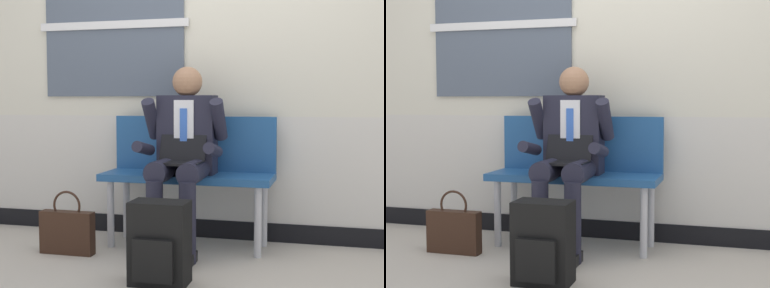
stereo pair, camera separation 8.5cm
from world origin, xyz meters
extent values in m
plane|color=#B2A899|center=(0.00, 0.00, 0.00)|extent=(18.00, 18.00, 0.00)
cube|color=beige|center=(0.00, 0.65, 0.53)|extent=(6.73, 0.12, 0.78)
cube|color=black|center=(0.00, 0.65, 0.07)|extent=(6.73, 0.14, 0.14)
cube|color=#4C5666|center=(-0.85, 0.58, 1.62)|extent=(1.14, 0.02, 1.09)
cube|color=silver|center=(-0.85, 0.57, 1.62)|extent=(1.22, 0.03, 0.06)
cube|color=navy|center=(-0.17, 0.30, 0.50)|extent=(1.21, 0.42, 0.05)
cube|color=navy|center=(-0.17, 0.48, 0.72)|extent=(1.21, 0.04, 0.40)
cylinder|color=#B7B7BC|center=(-0.70, 0.15, 0.24)|extent=(0.05, 0.05, 0.47)
cylinder|color=#B7B7BC|center=(-0.70, 0.45, 0.24)|extent=(0.05, 0.05, 0.47)
cylinder|color=#B7B7BC|center=(0.35, 0.15, 0.24)|extent=(0.05, 0.05, 0.47)
cylinder|color=#B7B7BC|center=(0.35, 0.45, 0.24)|extent=(0.05, 0.05, 0.47)
cylinder|color=#1E1E2D|center=(-0.28, 0.09, 0.57)|extent=(0.15, 0.40, 0.15)
cylinder|color=#1E1E2D|center=(-0.28, -0.10, 0.26)|extent=(0.11, 0.11, 0.52)
cube|color=black|center=(-0.28, -0.16, 0.04)|extent=(0.10, 0.26, 0.07)
cylinder|color=#1E1E2D|center=(-0.06, 0.09, 0.57)|extent=(0.15, 0.40, 0.15)
cylinder|color=#1E1E2D|center=(-0.06, -0.10, 0.26)|extent=(0.11, 0.11, 0.52)
cube|color=black|center=(-0.06, -0.16, 0.04)|extent=(0.10, 0.26, 0.07)
cube|color=#1E1E2D|center=(-0.17, 0.30, 0.80)|extent=(0.40, 0.18, 0.55)
cube|color=silver|center=(-0.17, 0.20, 0.85)|extent=(0.14, 0.01, 0.38)
cube|color=blue|center=(-0.17, 0.20, 0.82)|extent=(0.05, 0.01, 0.33)
sphere|color=#9E7051|center=(-0.17, 0.30, 1.17)|extent=(0.21, 0.21, 0.21)
cylinder|color=#1E1E2D|center=(-0.41, 0.23, 0.91)|extent=(0.09, 0.25, 0.30)
cylinder|color=#1E1E2D|center=(-0.41, 0.06, 0.72)|extent=(0.08, 0.27, 0.12)
cylinder|color=#1E1E2D|center=(0.07, 0.23, 0.91)|extent=(0.09, 0.25, 0.30)
cylinder|color=#1E1E2D|center=(0.07, 0.06, 0.72)|extent=(0.08, 0.27, 0.12)
cube|color=black|center=(-0.17, 0.06, 0.62)|extent=(0.32, 0.22, 0.02)
cube|color=black|center=(-0.17, 0.19, 0.73)|extent=(0.32, 0.08, 0.21)
cube|color=black|center=(-0.11, -0.52, 0.24)|extent=(0.33, 0.20, 0.47)
cube|color=black|center=(-0.11, -0.64, 0.17)|extent=(0.23, 0.04, 0.24)
cube|color=#331E14|center=(-0.91, -0.09, 0.15)|extent=(0.37, 0.09, 0.29)
torus|color=#331E14|center=(-0.91, -0.09, 0.33)|extent=(0.20, 0.02, 0.20)
camera|label=1|loc=(0.86, -3.43, 1.03)|focal=51.70mm
camera|label=2|loc=(0.94, -3.41, 1.03)|focal=51.70mm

